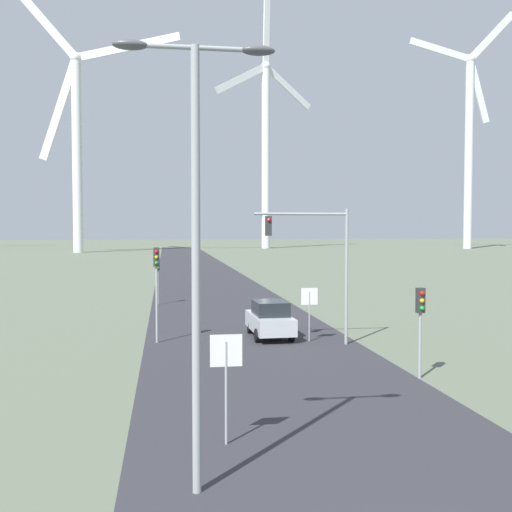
# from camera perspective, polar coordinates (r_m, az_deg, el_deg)

# --- Properties ---
(road_surface) EXTENTS (10.00, 240.00, 0.01)m
(road_surface) POSITION_cam_1_polar(r_m,az_deg,el_deg) (55.59, -4.45, -2.96)
(road_surface) COLOR #2D2D33
(road_surface) RESTS_ON ground
(streetlamp) EXTENTS (3.22, 0.32, 9.08)m
(streetlamp) POSITION_cam_1_polar(r_m,az_deg,el_deg) (12.07, -5.76, 4.39)
(streetlamp) COLOR #93999E
(streetlamp) RESTS_ON ground
(stop_sign_near) EXTENTS (0.81, 0.07, 2.77)m
(stop_sign_near) POSITION_cam_1_polar(r_m,az_deg,el_deg) (15.15, -2.86, -10.56)
(stop_sign_near) COLOR #93999E
(stop_sign_near) RESTS_ON ground
(stop_sign_far) EXTENTS (0.81, 0.07, 2.57)m
(stop_sign_far) POSITION_cam_1_polar(r_m,az_deg,el_deg) (28.78, 5.10, -4.57)
(stop_sign_far) COLOR #93999E
(stop_sign_far) RESTS_ON ground
(traffic_light_post_near_left) EXTENTS (0.28, 0.34, 4.51)m
(traffic_light_post_near_left) POSITION_cam_1_polar(r_m,az_deg,el_deg) (28.55, -9.45, -1.66)
(traffic_light_post_near_left) COLOR #93999E
(traffic_light_post_near_left) RESTS_ON ground
(traffic_light_post_near_right) EXTENTS (0.28, 0.33, 3.28)m
(traffic_light_post_near_right) POSITION_cam_1_polar(r_m,az_deg,el_deg) (22.34, 15.39, -5.16)
(traffic_light_post_near_right) COLOR #93999E
(traffic_light_post_near_right) RESTS_ON ground
(traffic_light_post_mid_left) EXTENTS (0.28, 0.33, 3.33)m
(traffic_light_post_mid_left) POSITION_cam_1_polar(r_m,az_deg,el_deg) (43.07, -9.33, -1.34)
(traffic_light_post_mid_left) COLOR #93999E
(traffic_light_post_mid_left) RESTS_ON ground
(traffic_light_mast_overhead) EXTENTS (4.41, 0.35, 6.32)m
(traffic_light_mast_overhead) POSITION_cam_1_polar(r_m,az_deg,el_deg) (27.65, 5.72, 0.70)
(traffic_light_mast_overhead) COLOR #93999E
(traffic_light_mast_overhead) RESTS_ON ground
(car_approaching) EXTENTS (1.94, 4.16, 1.83)m
(car_approaching) POSITION_cam_1_polar(r_m,az_deg,el_deg) (29.84, 1.34, -6.03)
(car_approaching) COLOR #B7BCC1
(car_approaching) RESTS_ON ground
(wind_turbine_left) EXTENTS (39.42, 7.83, 62.34)m
(wind_turbine_left) POSITION_cam_1_polar(r_m,az_deg,el_deg) (143.47, -16.71, 11.51)
(wind_turbine_left) COLOR silver
(wind_turbine_left) RESTS_ON ground
(wind_turbine_center) EXTENTS (28.96, 14.81, 67.74)m
(wind_turbine_center) POSITION_cam_1_polar(r_m,az_deg,el_deg) (167.09, 0.93, 11.11)
(wind_turbine_center) COLOR silver
(wind_turbine_center) RESTS_ON ground
(wind_turbine_right) EXTENTS (29.80, 2.60, 64.02)m
(wind_turbine_right) POSITION_cam_1_polar(r_m,az_deg,el_deg) (174.12, 19.63, 10.78)
(wind_turbine_right) COLOR silver
(wind_turbine_right) RESTS_ON ground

